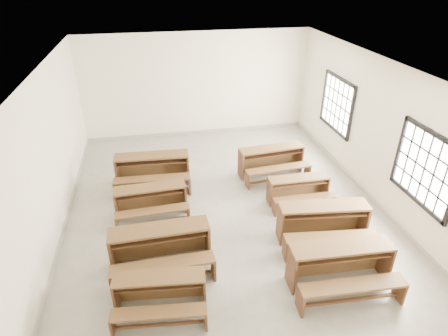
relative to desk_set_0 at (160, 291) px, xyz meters
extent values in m
plane|color=gray|center=(1.57, 2.66, -0.38)|extent=(8.50, 8.50, 0.00)
cube|color=white|center=(1.57, 2.66, 2.79)|extent=(7.00, 8.50, 0.05)
cube|color=beige|center=(1.57, 6.88, 1.22)|extent=(7.00, 0.05, 3.20)
cube|color=beige|center=(1.57, -1.57, 1.22)|extent=(7.00, 0.05, 3.20)
cube|color=beige|center=(-1.91, 2.66, 1.22)|extent=(0.05, 8.50, 3.20)
cube|color=beige|center=(5.04, 2.66, 1.22)|extent=(0.05, 8.50, 3.20)
cube|color=gray|center=(1.57, 6.89, -0.33)|extent=(7.00, 0.04, 0.10)
cube|color=gray|center=(-1.91, 2.66, -0.33)|extent=(0.04, 8.50, 0.10)
cube|color=gray|center=(5.05, 2.66, -0.33)|extent=(0.04, 8.50, 0.10)
cube|color=white|center=(5.04, 0.86, 1.22)|extent=(0.02, 1.50, 1.30)
cube|color=black|center=(5.02, 0.86, 1.91)|extent=(0.06, 1.62, 0.08)
cube|color=black|center=(5.02, 0.86, 0.53)|extent=(0.06, 1.62, 0.08)
cube|color=black|center=(5.02, 1.65, 1.22)|extent=(0.06, 0.08, 1.46)
cube|color=white|center=(5.04, 4.46, 1.22)|extent=(0.02, 1.50, 1.30)
cube|color=black|center=(5.02, 4.46, 1.91)|extent=(0.06, 1.62, 0.08)
cube|color=black|center=(5.02, 4.46, 0.53)|extent=(0.06, 1.62, 0.08)
cube|color=black|center=(5.02, 3.67, 1.22)|extent=(0.06, 0.08, 1.46)
cube|color=black|center=(5.02, 5.25, 1.22)|extent=(0.06, 0.08, 1.46)
cube|color=brown|center=(0.01, 0.05, 0.25)|extent=(1.48, 0.52, 0.04)
cube|color=brown|center=(0.02, 0.21, -0.07)|extent=(1.45, 0.19, 0.62)
cube|color=#4C2C1A|center=(-0.70, 0.12, -0.07)|extent=(0.08, 0.37, 0.62)
cube|color=#4C2C1A|center=(0.71, -0.03, -0.07)|extent=(0.08, 0.37, 0.62)
cube|color=#4C2C1A|center=(0.00, 0.03, 0.13)|extent=(1.37, 0.42, 0.02)
cube|color=brown|center=(-0.04, -0.40, -0.02)|extent=(1.47, 0.41, 0.04)
cube|color=#4C2C1A|center=(-0.75, -0.32, -0.21)|extent=(0.06, 0.26, 0.35)
cube|color=#4C2C1A|center=(0.66, -0.47, -0.21)|extent=(0.06, 0.26, 0.35)
cube|color=#4C2C1A|center=(-0.04, -0.40, -0.29)|extent=(1.34, 0.19, 0.04)
cube|color=brown|center=(0.06, 1.07, 0.40)|extent=(1.81, 0.49, 0.04)
cube|color=brown|center=(0.06, 1.27, 0.00)|extent=(1.80, 0.09, 0.76)
cube|color=#4C2C1A|center=(-0.81, 1.04, 0.00)|extent=(0.06, 0.45, 0.76)
cube|color=#4C2C1A|center=(0.94, 1.09, 0.00)|extent=(0.06, 0.45, 0.76)
cube|color=#4C2C1A|center=(0.06, 1.04, 0.25)|extent=(1.67, 0.38, 0.02)
cube|color=brown|center=(0.08, 0.52, 0.07)|extent=(1.80, 0.36, 0.04)
cube|color=#4C2C1A|center=(-0.80, 0.49, -0.17)|extent=(0.05, 0.32, 0.43)
cube|color=#4C2C1A|center=(0.95, 0.54, -0.17)|extent=(0.05, 0.32, 0.43)
cube|color=#4C2C1A|center=(0.08, 0.52, -0.27)|extent=(1.66, 0.10, 0.04)
cube|color=brown|center=(-0.07, 2.69, 0.30)|extent=(1.56, 0.46, 0.04)
cube|color=brown|center=(-0.08, 2.86, -0.05)|extent=(1.55, 0.11, 0.66)
cube|color=#4C2C1A|center=(-0.83, 2.65, -0.05)|extent=(0.06, 0.39, 0.66)
cube|color=#4C2C1A|center=(0.68, 2.72, -0.05)|extent=(0.06, 0.39, 0.66)
cube|color=#4C2C1A|center=(-0.07, 2.67, 0.16)|extent=(1.44, 0.36, 0.02)
cube|color=brown|center=(-0.05, 2.22, 0.01)|extent=(1.56, 0.34, 0.04)
cube|color=#4C2C1A|center=(-0.80, 2.18, -0.20)|extent=(0.05, 0.27, 0.37)
cube|color=#4C2C1A|center=(0.70, 2.25, -0.20)|extent=(0.05, 0.27, 0.37)
cube|color=#4C2C1A|center=(-0.05, 2.22, -0.28)|extent=(1.43, 0.11, 0.04)
cube|color=brown|center=(0.02, 3.99, 0.41)|extent=(1.82, 0.55, 0.05)
cube|color=brown|center=(0.03, 4.20, 0.00)|extent=(1.80, 0.14, 0.77)
cube|color=#4C2C1A|center=(-0.86, 4.04, 0.00)|extent=(0.07, 0.45, 0.77)
cube|color=#4C2C1A|center=(0.89, 3.95, 0.00)|extent=(0.07, 0.45, 0.77)
cube|color=#4C2C1A|center=(0.02, 3.97, 0.25)|extent=(1.68, 0.43, 0.02)
cube|color=brown|center=(-0.01, 3.44, 0.07)|extent=(1.82, 0.41, 0.05)
cube|color=#4C2C1A|center=(-0.89, 3.49, -0.17)|extent=(0.06, 0.32, 0.43)
cube|color=#4C2C1A|center=(0.86, 3.40, -0.17)|extent=(0.06, 0.32, 0.43)
cube|color=#4C2C1A|center=(-0.01, 3.44, -0.27)|extent=(1.67, 0.15, 0.05)
cube|color=brown|center=(3.07, 0.00, 0.39)|extent=(1.78, 0.53, 0.04)
cube|color=brown|center=(3.08, 0.20, -0.01)|extent=(1.76, 0.13, 0.75)
cube|color=#4C2C1A|center=(2.21, 0.04, -0.01)|extent=(0.07, 0.44, 0.75)
cube|color=#4C2C1A|center=(3.92, -0.05, -0.01)|extent=(0.07, 0.44, 0.75)
cube|color=#4C2C1A|center=(3.06, -0.02, 0.23)|extent=(1.64, 0.41, 0.02)
cube|color=brown|center=(3.04, -0.54, 0.06)|extent=(1.77, 0.40, 0.04)
cube|color=#4C2C1A|center=(2.18, -0.50, -0.17)|extent=(0.06, 0.31, 0.42)
cube|color=#4C2C1A|center=(3.89, -0.58, -0.17)|extent=(0.06, 0.31, 0.42)
cube|color=#4C2C1A|center=(3.04, -0.54, -0.27)|extent=(1.63, 0.14, 0.04)
cube|color=brown|center=(3.28, 1.18, 0.39)|extent=(1.80, 0.65, 0.04)
cube|color=brown|center=(3.31, 1.37, -0.01)|extent=(1.75, 0.25, 0.75)
cube|color=#4C2C1A|center=(2.43, 1.28, -0.01)|extent=(0.10, 0.44, 0.75)
cube|color=#4C2C1A|center=(4.13, 1.07, -0.01)|extent=(0.10, 0.44, 0.75)
cube|color=#4C2C1A|center=(3.28, 1.15, 0.23)|extent=(1.66, 0.52, 0.02)
cube|color=brown|center=(3.22, 0.64, 0.06)|extent=(1.78, 0.51, 0.04)
cube|color=#4C2C1A|center=(2.37, 0.74, -0.17)|extent=(0.08, 0.31, 0.42)
cube|color=#4C2C1A|center=(4.07, 0.54, -0.17)|extent=(0.08, 0.31, 0.42)
cube|color=#4C2C1A|center=(3.22, 0.64, -0.27)|extent=(1.62, 0.25, 0.04)
cube|color=brown|center=(3.30, 2.54, 0.24)|extent=(1.41, 0.37, 0.04)
cube|color=brown|center=(3.30, 2.69, -0.08)|extent=(1.41, 0.05, 0.60)
cube|color=#4C2C1A|center=(2.61, 2.55, -0.08)|extent=(0.04, 0.35, 0.60)
cube|color=#4C2C1A|center=(3.98, 2.53, -0.08)|extent=(0.04, 0.35, 0.60)
cube|color=#4C2C1A|center=(3.30, 2.52, 0.11)|extent=(1.31, 0.28, 0.02)
cube|color=brown|center=(3.29, 2.10, -0.03)|extent=(1.41, 0.27, 0.04)
cube|color=#4C2C1A|center=(2.60, 2.11, -0.21)|extent=(0.04, 0.25, 0.33)
cube|color=#4C2C1A|center=(3.98, 2.10, -0.21)|extent=(0.04, 0.25, 0.33)
cube|color=#4C2C1A|center=(3.29, 2.10, -0.29)|extent=(1.30, 0.06, 0.04)
cube|color=brown|center=(3.07, 3.91, 0.36)|extent=(1.71, 0.57, 0.04)
cube|color=brown|center=(3.05, 4.10, -0.02)|extent=(1.68, 0.19, 0.72)
cube|color=#4C2C1A|center=(2.25, 3.84, -0.02)|extent=(0.08, 0.42, 0.72)
cube|color=#4C2C1A|center=(3.89, 3.98, -0.02)|extent=(0.08, 0.42, 0.72)
cube|color=#4C2C1A|center=(3.07, 3.89, 0.21)|extent=(1.58, 0.45, 0.02)
cube|color=brown|center=(3.11, 3.40, 0.04)|extent=(1.70, 0.44, 0.04)
cube|color=#4C2C1A|center=(2.30, 3.32, -0.18)|extent=(0.07, 0.30, 0.40)
cube|color=#4C2C1A|center=(3.93, 3.47, -0.18)|extent=(0.07, 0.30, 0.40)
cube|color=#4C2C1A|center=(3.11, 3.40, -0.28)|extent=(1.56, 0.19, 0.04)
camera|label=1|loc=(0.17, -4.35, 4.61)|focal=30.00mm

